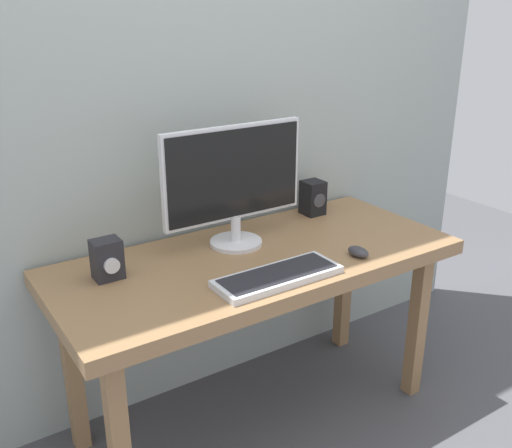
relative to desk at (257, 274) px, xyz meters
name	(u,v)px	position (x,y,z in m)	size (l,w,h in m)	color
ground_plane	(257,416)	(0.00, 0.00, -0.64)	(6.00, 6.00, 0.00)	#4C4C51
wall_back	(201,21)	(0.00, 0.36, 0.86)	(2.92, 0.04, 3.00)	#9EA8A3
desk	(257,274)	(0.00, 0.00, 0.00)	(1.48, 0.65, 0.71)	#936D47
monitor	(234,181)	(-0.01, 0.13, 0.32)	(0.56, 0.20, 0.45)	silver
keyboard_primary	(278,276)	(-0.05, -0.21, 0.09)	(0.43, 0.16, 0.03)	silver
mouse	(358,252)	(0.30, -0.21, 0.09)	(0.06, 0.09, 0.03)	#333338
speaker_right	(313,198)	(0.44, 0.23, 0.15)	(0.09, 0.09, 0.15)	black
audio_controller	(107,259)	(-0.51, 0.11, 0.14)	(0.09, 0.09, 0.14)	#232328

